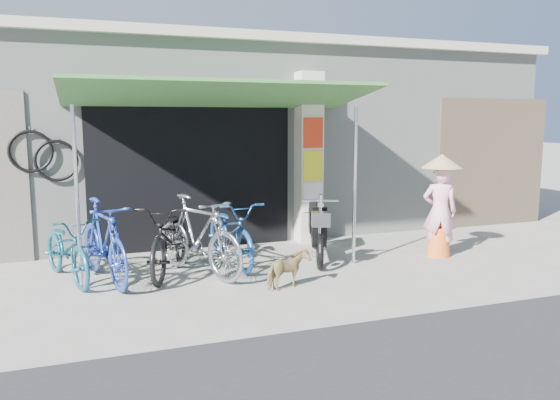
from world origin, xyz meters
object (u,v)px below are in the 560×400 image
object	(u,v)px
bike_silver	(198,236)
moped	(318,229)
street_dog	(288,270)
bike_blue	(104,241)
bike_black	(171,238)
bike_navy	(231,232)
nun	(440,206)
bike_teal	(67,248)

from	to	relation	value
bike_silver	moped	bearing A→B (deg)	-17.33
bike_silver	street_dog	distance (m)	1.44
bike_blue	bike_black	distance (m)	0.92
bike_navy	street_dog	bearing A→B (deg)	-80.09
street_dog	bike_silver	bearing A→B (deg)	22.93
moped	nun	size ratio (longest dim) A/B	1.07
bike_silver	bike_navy	distance (m)	0.73
bike_blue	moped	size ratio (longest dim) A/B	1.06
bike_teal	moped	distance (m)	3.69
bike_teal	moped	xyz separation A→B (m)	(3.69, 0.01, 0.02)
bike_silver	nun	xyz separation A→B (m)	(3.85, -0.22, 0.26)
bike_teal	bike_silver	world-z (taller)	bike_silver
bike_teal	moped	bearing A→B (deg)	-18.30
bike_navy	street_dog	size ratio (longest dim) A/B	3.17
bike_blue	bike_black	bearing A→B (deg)	-7.66
bike_navy	street_dog	distance (m)	1.52
bike_navy	bike_silver	bearing A→B (deg)	-148.38
bike_silver	bike_navy	xyz separation A→B (m)	(0.59, 0.43, -0.07)
bike_black	bike_silver	bearing A→B (deg)	-9.14
moped	bike_navy	bearing A→B (deg)	-164.23
nun	bike_silver	bearing A→B (deg)	25.55
bike_silver	bike_navy	bearing A→B (deg)	9.92
bike_teal	bike_blue	bearing A→B (deg)	-42.33
moped	bike_teal	bearing A→B (deg)	-159.10
bike_navy	bike_blue	bearing A→B (deg)	-174.28
bike_blue	nun	world-z (taller)	nun
bike_blue	bike_navy	xyz separation A→B (m)	(1.84, 0.34, -0.06)
bike_teal	bike_silver	xyz separation A→B (m)	(1.72, -0.30, 0.11)
bike_black	bike_navy	xyz separation A→B (m)	(0.93, 0.22, -0.02)
bike_blue	bike_silver	distance (m)	1.26
bike_silver	moped	xyz separation A→B (m)	(1.96, 0.31, -0.09)
nun	bike_black	bearing A→B (deg)	23.00
bike_teal	bike_black	bearing A→B (deg)	-22.43
moped	nun	bearing A→B (deg)	5.02
bike_teal	nun	world-z (taller)	nun
bike_black	street_dog	distance (m)	1.82
street_dog	nun	xyz separation A→B (m)	(2.88, 0.80, 0.57)
bike_teal	bike_blue	size ratio (longest dim) A/B	0.92
bike_silver	nun	distance (m)	3.86
bike_blue	bike_black	xyz separation A→B (m)	(0.91, 0.11, -0.05)
bike_silver	street_dog	xyz separation A→B (m)	(0.97, -1.02, -0.31)
bike_silver	street_dog	world-z (taller)	bike_silver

